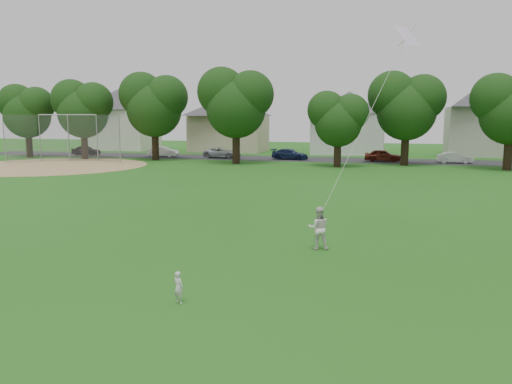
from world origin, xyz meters
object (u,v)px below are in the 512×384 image
(toddler, at_px, (178,287))
(kite, at_px, (363,127))
(older_boy, at_px, (319,228))
(baseball_backstop, at_px, (67,138))

(toddler, relative_size, kite, 0.11)
(older_boy, relative_size, kite, 0.21)
(kite, bearing_deg, baseball_backstop, 139.26)
(toddler, xyz_separation_m, older_boy, (2.64, 6.02, 0.35))
(toddler, distance_m, older_boy, 6.58)
(toddler, height_order, older_boy, older_boy)
(kite, bearing_deg, toddler, -119.76)
(baseball_backstop, bearing_deg, older_boy, -43.02)
(toddler, xyz_separation_m, baseball_backstop, (-27.35, 34.01, 2.02))
(toddler, distance_m, kite, 8.94)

